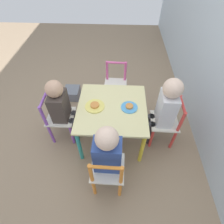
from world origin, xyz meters
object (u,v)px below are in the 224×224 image
Objects in this scene: child_back at (165,108)px; storage_bin at (72,93)px; child_right at (108,153)px; chair_orange at (108,172)px; kids_table at (112,111)px; chair_pink at (116,86)px; plate_back at (129,107)px; chair_red at (166,123)px; chair_purple at (59,118)px; plate_front at (95,106)px; child_front at (62,107)px.

storage_bin is at bearing -119.46° from child_back.
child_back is 1.04× the size of child_right.
chair_orange is 0.19m from child_right.
chair_pink is (-0.53, 0.02, -0.12)m from kids_table.
child_right reaches higher than plate_back.
storage_bin is at bearing -63.16° from chair_orange.
child_back is at bearing -90.00° from chair_red.
chair_pink reaches higher than kids_table.
chair_pink is at bearing -165.21° from plate_back.
storage_bin is (-0.60, -0.02, -0.20)m from chair_purple.
child_back is 1.26m from storage_bin.
child_right reaches higher than chair_red.
storage_bin is at bearing -61.83° from child_right.
plate_front is at bearing -71.34° from child_right.
chair_red reaches higher than plate_front.
child_front is 0.94m from child_back.
child_back is (0.01, 0.93, 0.04)m from child_front.
child_right reaches higher than storage_bin.
child_right is at bearing -132.20° from chair_purple.
chair_orange reaches higher than storage_bin.
kids_table reaches higher than storage_bin.
child_front is 0.31m from plate_front.
chair_pink is at bearing -135.27° from chair_red.
chair_pink is 3.04× the size of plate_front.
plate_back is (0.00, 0.16, 0.07)m from kids_table.
chair_purple is at bearing -44.16° from chair_orange.
chair_pink is 0.69× the size of child_back.
child_front is at bearing -89.60° from plate_back.
chair_purple and chair_red have the same top height.
chair_red is at bearing -44.73° from chair_pink.
chair_pink is 0.59m from plate_front.
chair_purple and chair_orange have the same top height.
storage_bin is at bearing 174.98° from chair_pink.
chair_red is 0.71× the size of child_right.
chair_pink is 2.64× the size of storage_bin.
child_back reaches higher than kids_table.
chair_orange is at bearing -41.44° from child_back.
chair_red is 1.26m from storage_bin.
kids_table is at bearing -90.00° from chair_orange.
chair_purple is 0.71× the size of child_right.
chair_red is 0.74m from chair_pink.
chair_orange is 1.00× the size of chair_pink.
storage_bin is (-0.61, -1.02, -0.41)m from child_back.
child_back is 3.85× the size of storage_bin.
chair_red reaches higher than kids_table.
storage_bin is (-0.61, -1.08, -0.20)m from chair_red.
kids_table is 3.58× the size of plate_front.
plate_front is (-0.47, -0.15, 0.01)m from child_right.
chair_pink is at bearing -42.72° from child_front.
chair_pink is at bearing 178.13° from kids_table.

